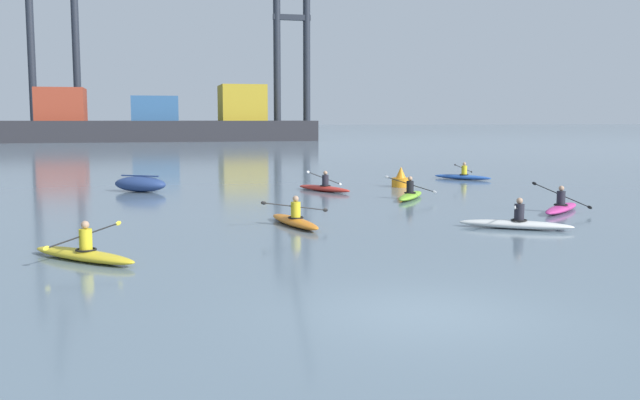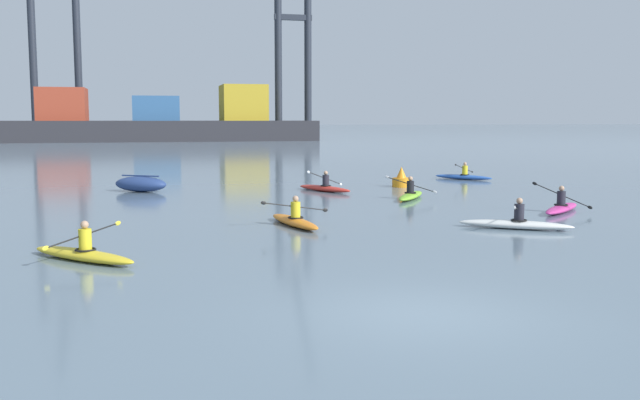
# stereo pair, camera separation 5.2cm
# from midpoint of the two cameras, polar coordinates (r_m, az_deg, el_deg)

# --- Properties ---
(ground_plane) EXTENTS (800.00, 800.00, 0.00)m
(ground_plane) POSITION_cam_midpoint_polar(r_m,az_deg,el_deg) (12.49, 8.16, -8.98)
(ground_plane) COLOR slate
(container_barge) EXTENTS (48.25, 10.93, 8.53)m
(container_barge) POSITION_cam_midpoint_polar(r_m,az_deg,el_deg) (111.25, -12.82, 6.01)
(container_barge) COLOR #28282D
(container_barge) RESTS_ON ground
(gantry_crane_west) EXTENTS (8.03, 16.63, 36.48)m
(gantry_crane_west) POSITION_cam_midpoint_polar(r_m,az_deg,el_deg) (125.42, -20.45, 13.36)
(gantry_crane_west) COLOR #232833
(gantry_crane_west) RESTS_ON ground
(gantry_crane_west_mid) EXTENTS (6.21, 18.50, 36.99)m
(gantry_crane_west_mid) POSITION_cam_midpoint_polar(r_m,az_deg,el_deg) (120.11, -2.08, 12.92)
(gantry_crane_west_mid) COLOR #232833
(gantry_crane_west_mid) RESTS_ON ground
(capsized_dinghy) EXTENTS (2.78, 2.33, 0.76)m
(capsized_dinghy) POSITION_cam_midpoint_polar(r_m,az_deg,el_deg) (33.72, -14.06, 1.24)
(capsized_dinghy) COLOR navy
(capsized_dinghy) RESTS_ON ground
(channel_buoy) EXTENTS (0.90, 0.90, 1.00)m
(channel_buoy) POSITION_cam_midpoint_polar(r_m,az_deg,el_deg) (35.23, 6.54, 1.62)
(channel_buoy) COLOR orange
(channel_buoy) RESTS_ON ground
(kayak_yellow) EXTENTS (2.77, 2.89, 0.95)m
(kayak_yellow) POSITION_cam_midpoint_polar(r_m,az_deg,el_deg) (17.73, -18.28, -4.06)
(kayak_yellow) COLOR yellow
(kayak_yellow) RESTS_ON ground
(kayak_red) EXTENTS (2.12, 3.28, 1.02)m
(kayak_red) POSITION_cam_midpoint_polar(r_m,az_deg,el_deg) (32.90, 0.40, 1.00)
(kayak_red) COLOR red
(kayak_red) RESTS_ON ground
(kayak_lime) EXTENTS (2.39, 3.16, 0.97)m
(kayak_lime) POSITION_cam_midpoint_polar(r_m,az_deg,el_deg) (30.00, 7.30, 0.41)
(kayak_lime) COLOR #7ABC2D
(kayak_lime) RESTS_ON ground
(kayak_white) EXTENTS (3.16, 2.39, 0.95)m
(kayak_white) POSITION_cam_midpoint_polar(r_m,az_deg,el_deg) (22.46, 15.41, -1.80)
(kayak_white) COLOR silver
(kayak_white) RESTS_ON ground
(kayak_magenta) EXTENTS (2.91, 2.74, 1.06)m
(kayak_magenta) POSITION_cam_midpoint_polar(r_m,az_deg,el_deg) (26.99, 18.76, -0.55)
(kayak_magenta) COLOR #C13384
(kayak_magenta) RESTS_ON ground
(kayak_blue) EXTENTS (2.59, 3.03, 0.95)m
(kayak_blue) POSITION_cam_midpoint_polar(r_m,az_deg,el_deg) (40.21, 11.39, 1.87)
(kayak_blue) COLOR #2856B2
(kayak_blue) RESTS_ON ground
(kayak_orange) EXTENTS (2.24, 3.45, 0.95)m
(kayak_orange) POSITION_cam_midpoint_polar(r_m,az_deg,el_deg) (22.29, -1.98, -1.63)
(kayak_orange) COLOR orange
(kayak_orange) RESTS_ON ground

